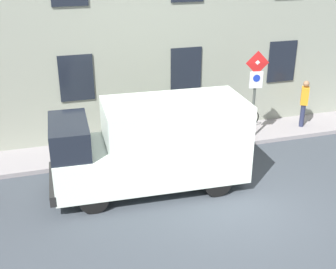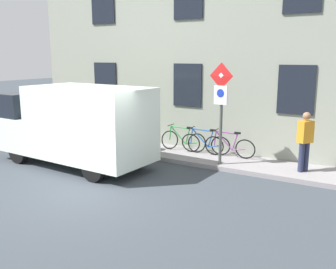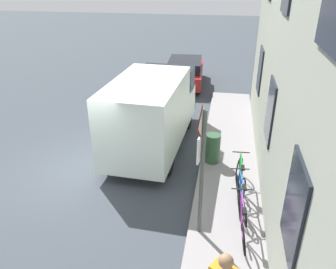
{
  "view_description": "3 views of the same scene",
  "coord_description": "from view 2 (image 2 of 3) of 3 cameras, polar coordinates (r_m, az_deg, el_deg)",
  "views": [
    {
      "loc": [
        -8.86,
        4.89,
        6.29
      ],
      "look_at": [
        2.97,
        1.26,
        0.92
      ],
      "focal_mm": 46.7,
      "sensor_mm": 36.0,
      "label": 1
    },
    {
      "loc": [
        -6.91,
        -6.28,
        3.4
      ],
      "look_at": [
        2.57,
        -0.63,
        1.1
      ],
      "focal_mm": 40.52,
      "sensor_mm": 36.0,
      "label": 2
    },
    {
      "loc": [
        3.87,
        -7.81,
        5.44
      ],
      "look_at": [
        2.31,
        0.85,
        1.12
      ],
      "focal_mm": 35.94,
      "sensor_mm": 36.0,
      "label": 3
    }
  ],
  "objects": [
    {
      "name": "ground_plane",
      "position": [
        9.94,
        -10.89,
        -8.47
      ],
      "size": [
        80.0,
        80.0,
        0.0
      ],
      "primitive_type": "plane",
      "color": "#393F47"
    },
    {
      "name": "sidewalk_slab",
      "position": [
        13.13,
        1.12,
        -2.93
      ],
      "size": [
        1.71,
        15.54,
        0.14
      ],
      "primitive_type": "cube",
      "color": "gray",
      "rests_on": "ground_plane"
    },
    {
      "name": "building_facade",
      "position": [
        13.76,
        3.73,
        13.1
      ],
      "size": [
        0.75,
        13.54,
        7.45
      ],
      "color": "gray",
      "rests_on": "ground_plane"
    },
    {
      "name": "sign_post_stacked",
      "position": [
        11.35,
        7.96,
        5.23
      ],
      "size": [
        0.18,
        0.56,
        2.95
      ],
      "color": "#474C47",
      "rests_on": "sidewalk_slab"
    },
    {
      "name": "delivery_van",
      "position": [
        12.1,
        -13.69,
        1.6
      ],
      "size": [
        2.25,
        5.42,
        2.5
      ],
      "rotation": [
        0.0,
        0.0,
        1.52
      ],
      "color": "white",
      "rests_on": "ground_plane"
    },
    {
      "name": "bicycle_purple",
      "position": [
        12.52,
        9.21,
        -1.73
      ],
      "size": [
        0.46,
        1.71,
        0.89
      ],
      "rotation": [
        0.0,
        0.0,
        1.64
      ],
      "color": "black",
      "rests_on": "sidewalk_slab"
    },
    {
      "name": "bicycle_blue",
      "position": [
        12.85,
        5.63,
        -1.29
      ],
      "size": [
        0.47,
        1.71,
        0.89
      ],
      "rotation": [
        0.0,
        0.0,
        1.7
      ],
      "color": "black",
      "rests_on": "sidewalk_slab"
    },
    {
      "name": "bicycle_green",
      "position": [
        13.23,
        2.25,
        -0.86
      ],
      "size": [
        0.46,
        1.72,
        0.89
      ],
      "rotation": [
        0.0,
        0.0,
        1.62
      ],
      "color": "black",
      "rests_on": "sidewalk_slab"
    },
    {
      "name": "pedestrian",
      "position": [
        11.4,
        19.9,
        -0.74
      ],
      "size": [
        0.48,
        0.43,
        1.72
      ],
      "rotation": [
        0.0,
        0.0,
        1.0
      ],
      "color": "#262B47",
      "rests_on": "sidewalk_slab"
    },
    {
      "name": "litter_bin",
      "position": [
        13.24,
        -4.58,
        -0.53
      ],
      "size": [
        0.44,
        0.44,
        0.9
      ],
      "primitive_type": "cylinder",
      "color": "#2D5133",
      "rests_on": "sidewalk_slab"
    }
  ]
}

